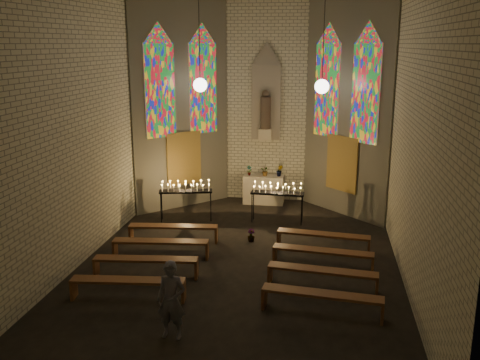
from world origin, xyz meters
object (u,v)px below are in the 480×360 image
(votive_stand_left, at_px, (186,188))
(votive_stand_right, at_px, (277,190))
(altar, at_px, (264,189))
(aisle_flower_pot, at_px, (251,235))
(visitor, at_px, (171,300))

(votive_stand_left, relative_size, votive_stand_right, 1.03)
(votive_stand_left, bearing_deg, altar, 32.92)
(altar, distance_m, aisle_flower_pot, 3.83)
(votive_stand_right, height_order, visitor, visitor)
(votive_stand_left, distance_m, votive_stand_right, 2.88)
(aisle_flower_pot, height_order, visitor, visitor)
(votive_stand_right, distance_m, visitor, 7.22)
(votive_stand_left, bearing_deg, aisle_flower_pot, -46.79)
(votive_stand_right, bearing_deg, altar, 109.77)
(altar, relative_size, votive_stand_right, 0.84)
(visitor, bearing_deg, votive_stand_left, 105.27)
(altar, xyz_separation_m, votive_stand_right, (0.66, -2.01, 0.54))
(aisle_flower_pot, distance_m, votive_stand_left, 2.91)
(votive_stand_left, height_order, visitor, visitor)
(altar, bearing_deg, votive_stand_right, -71.96)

